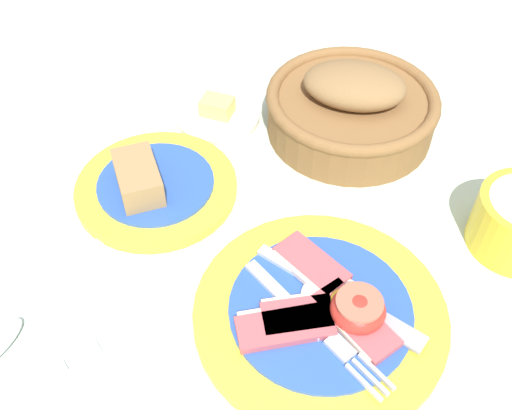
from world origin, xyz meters
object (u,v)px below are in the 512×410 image
(bread_basket, at_px, (351,107))
(teaspoon_by_saucer, at_px, (15,325))
(breakfast_plate, at_px, (323,311))
(fork_on_cloth, at_px, (48,375))
(bread_plate, at_px, (153,185))
(butter_dish, at_px, (218,114))

(bread_basket, bearing_deg, teaspoon_by_saucer, -109.14)
(bread_basket, bearing_deg, breakfast_plate, -70.22)
(breakfast_plate, distance_m, bread_basket, 0.29)
(bread_basket, height_order, fork_on_cloth, bread_basket)
(bread_plate, height_order, fork_on_cloth, bread_plate)
(breakfast_plate, height_order, bread_plate, bread_plate)
(breakfast_plate, bearing_deg, bread_plate, 168.10)
(breakfast_plate, xyz_separation_m, bread_plate, (-0.24, 0.05, 0.00))
(breakfast_plate, xyz_separation_m, teaspoon_by_saucer, (-0.25, -0.16, -0.01))
(bread_plate, relative_size, teaspoon_by_saucer, 0.97)
(bread_basket, xyz_separation_m, butter_dish, (-0.16, -0.07, -0.03))
(fork_on_cloth, bearing_deg, butter_dish, 33.16)
(breakfast_plate, distance_m, fork_on_cloth, 0.26)
(teaspoon_by_saucer, bearing_deg, bread_basket, 160.24)
(bread_plate, relative_size, butter_dish, 1.70)
(breakfast_plate, distance_m, teaspoon_by_saucer, 0.29)
(teaspoon_by_saucer, distance_m, fork_on_cloth, 0.07)
(bread_plate, xyz_separation_m, bread_basket, (0.15, 0.22, 0.03))
(fork_on_cloth, bearing_deg, teaspoon_by_saucer, 94.21)
(teaspoon_by_saucer, bearing_deg, bread_plate, 178.56)
(butter_dish, height_order, fork_on_cloth, butter_dish)
(bread_basket, height_order, butter_dish, bread_basket)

